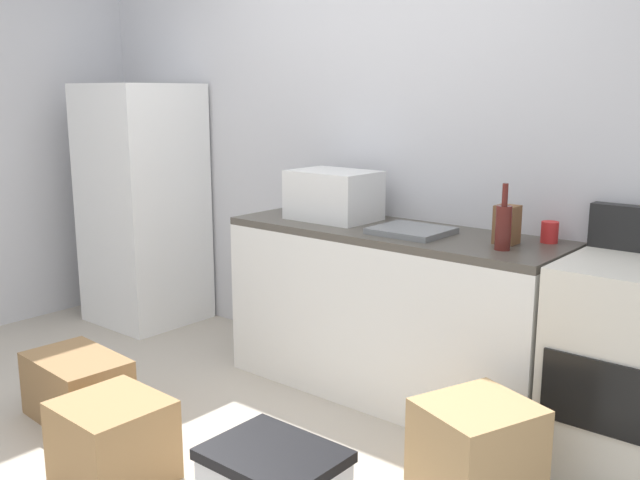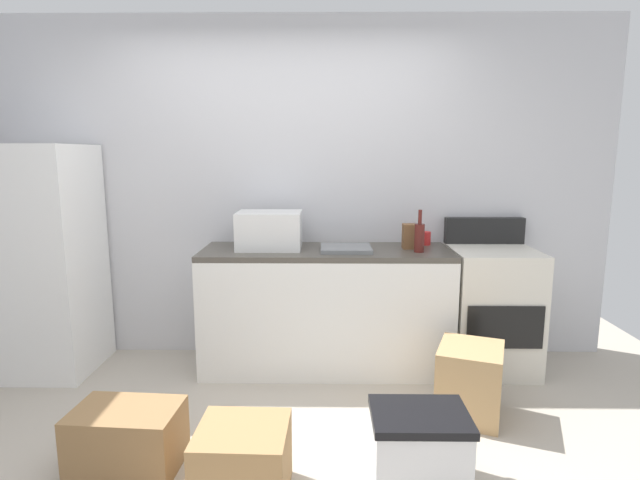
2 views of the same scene
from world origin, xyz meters
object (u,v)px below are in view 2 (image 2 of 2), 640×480
(refrigerator, at_px, (43,260))
(storage_bin, at_px, (419,449))
(stove_oven, at_px, (491,307))
(cardboard_box_small, at_px, (127,438))
(cardboard_box_medium, at_px, (243,463))
(microwave, at_px, (269,230))
(wine_bottle, at_px, (419,237))
(knife_block, at_px, (410,236))
(cardboard_box_large, at_px, (470,381))
(coffee_mug, at_px, (425,238))

(refrigerator, height_order, storage_bin, refrigerator)
(stove_oven, height_order, cardboard_box_small, stove_oven)
(cardboard_box_medium, bearing_deg, microwave, 91.11)
(stove_oven, xyz_separation_m, cardboard_box_medium, (-1.60, -1.48, -0.29))
(refrigerator, relative_size, microwave, 3.58)
(wine_bottle, height_order, knife_block, wine_bottle)
(wine_bottle, distance_m, cardboard_box_medium, 1.91)
(stove_oven, height_order, storage_bin, stove_oven)
(knife_block, distance_m, cardboard_box_large, 1.10)
(refrigerator, xyz_separation_m, cardboard_box_medium, (1.67, -1.42, -0.65))
(storage_bin, bearing_deg, refrigerator, 152.04)
(coffee_mug, xyz_separation_m, cardboard_box_large, (0.12, -0.89, -0.73))
(microwave, xyz_separation_m, coffee_mug, (1.17, 0.16, -0.09))
(knife_block, bearing_deg, cardboard_box_small, -141.46)
(knife_block, bearing_deg, stove_oven, -2.92)
(cardboard_box_medium, bearing_deg, stove_oven, 42.67)
(wine_bottle, relative_size, cardboard_box_medium, 0.72)
(microwave, distance_m, storage_bin, 1.84)
(coffee_mug, height_order, cardboard_box_small, coffee_mug)
(stove_oven, xyz_separation_m, storage_bin, (-0.77, -1.38, -0.27))
(cardboard_box_large, bearing_deg, refrigerator, 167.44)
(wine_bottle, height_order, storage_bin, wine_bottle)
(refrigerator, distance_m, storage_bin, 2.90)
(storage_bin, bearing_deg, cardboard_box_medium, -173.31)
(stove_oven, xyz_separation_m, wine_bottle, (-0.56, -0.10, 0.54))
(coffee_mug, distance_m, cardboard_box_medium, 2.16)
(coffee_mug, distance_m, cardboard_box_large, 1.16)
(knife_block, relative_size, cardboard_box_large, 0.41)
(knife_block, bearing_deg, microwave, -179.32)
(storage_bin, bearing_deg, stove_oven, 60.70)
(cardboard_box_large, bearing_deg, cardboard_box_medium, -148.57)
(cardboard_box_small, relative_size, storage_bin, 1.15)
(wine_bottle, relative_size, storage_bin, 0.65)
(microwave, distance_m, cardboard_box_large, 1.69)
(wine_bottle, distance_m, knife_block, 0.14)
(cardboard_box_medium, bearing_deg, cardboard_box_small, 160.59)
(stove_oven, distance_m, wine_bottle, 0.79)
(cardboard_box_small, bearing_deg, cardboard_box_medium, -19.41)
(stove_oven, xyz_separation_m, cardboard_box_large, (-0.34, -0.71, -0.25))
(refrigerator, height_order, microwave, refrigerator)
(stove_oven, height_order, coffee_mug, stove_oven)
(coffee_mug, height_order, storage_bin, coffee_mug)
(cardboard_box_small, distance_m, storage_bin, 1.46)
(cardboard_box_large, distance_m, cardboard_box_medium, 1.48)
(knife_block, height_order, cardboard_box_small, knife_block)
(stove_oven, distance_m, cardboard_box_large, 0.82)
(coffee_mug, bearing_deg, wine_bottle, -109.23)
(knife_block, relative_size, cardboard_box_small, 0.34)
(knife_block, bearing_deg, wine_bottle, -71.16)
(wine_bottle, relative_size, coffee_mug, 3.00)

